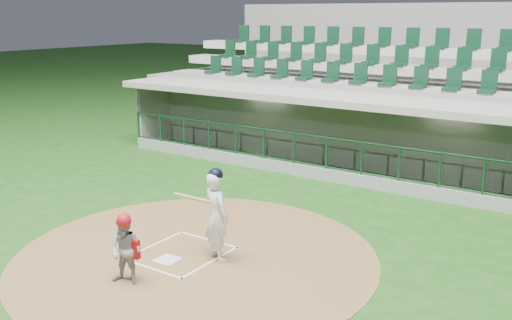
% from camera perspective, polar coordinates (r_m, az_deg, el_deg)
% --- Properties ---
extents(ground, '(120.00, 120.00, 0.00)m').
position_cam_1_polar(ground, '(11.86, -6.51, -8.83)').
color(ground, '#174213').
rests_on(ground, ground).
extents(dirt_circle, '(7.20, 7.20, 0.01)m').
position_cam_1_polar(dirt_circle, '(11.54, -6.02, -9.47)').
color(dirt_circle, brown).
rests_on(dirt_circle, ground).
extents(home_plate, '(0.43, 0.43, 0.02)m').
position_cam_1_polar(home_plate, '(11.37, -8.84, -9.84)').
color(home_plate, silver).
rests_on(home_plate, dirt_circle).
extents(batter_box_chalk, '(1.55, 1.80, 0.01)m').
position_cam_1_polar(batter_box_chalk, '(11.64, -7.48, -9.22)').
color(batter_box_chalk, white).
rests_on(batter_box_chalk, ground).
extents(dugout_structure, '(16.40, 3.70, 3.00)m').
position_cam_1_polar(dugout_structure, '(17.90, 10.21, 2.26)').
color(dugout_structure, slate).
rests_on(dugout_structure, ground).
extents(seating_deck, '(17.00, 6.72, 5.15)m').
position_cam_1_polar(seating_deck, '(20.67, 13.46, 5.05)').
color(seating_deck, slate).
rests_on(seating_deck, ground).
extents(batter, '(0.91, 0.95, 1.84)m').
position_cam_1_polar(batter, '(11.02, -4.01, -5.42)').
color(batter, white).
rests_on(batter, dirt_circle).
extents(catcher, '(0.70, 0.61, 1.30)m').
position_cam_1_polar(catcher, '(10.39, -12.88, -8.69)').
color(catcher, gray).
rests_on(catcher, dirt_circle).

